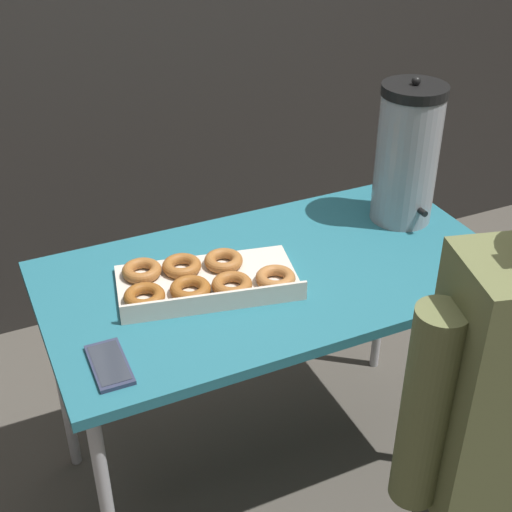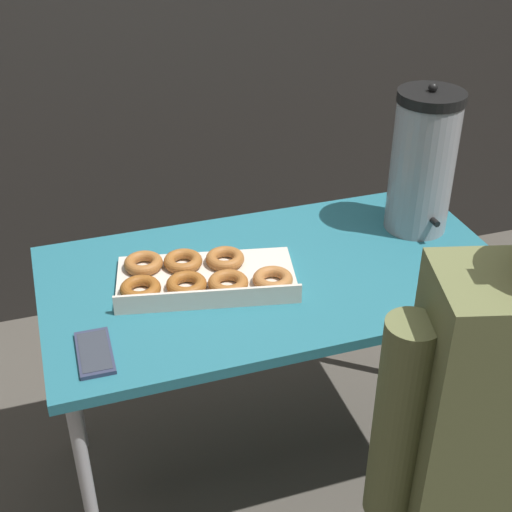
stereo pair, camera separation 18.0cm
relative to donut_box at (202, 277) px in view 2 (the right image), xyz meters
The scene contains 5 objects.
ground_plane 0.78m from the donut_box, ahead, with size 12.00×12.00×0.00m, color #4C473F.
folding_table 0.21m from the donut_box, ahead, with size 1.20×0.64×0.74m.
donut_box is the anchor object (origin of this frame).
coffee_urn 0.68m from the donut_box, ahead, with size 0.18×0.20×0.42m.
cell_phone 0.35m from the donut_box, 146.22° to the right, with size 0.08×0.16×0.01m.
Camera 2 is at (-0.52, -1.45, 1.76)m, focal length 50.00 mm.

